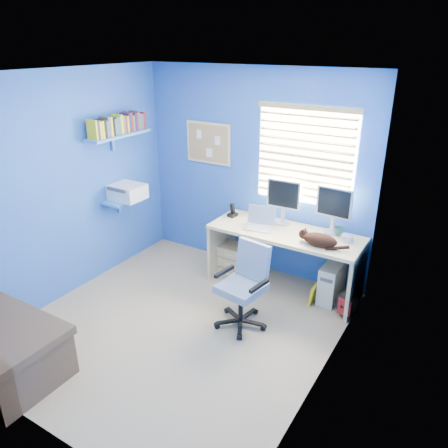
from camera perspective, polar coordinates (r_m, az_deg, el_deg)
The scene contains 23 objects.
floor at distance 4.70m, azimuth -5.84°, elevation -13.03°, with size 3.00×3.20×0.00m, color tan.
ceiling at distance 3.82m, azimuth -7.41°, elevation 18.95°, with size 3.00×3.20×0.00m, color white.
wall_back at distance 5.38m, azimuth 3.93°, elevation 6.65°, with size 3.00×0.01×2.50m, color blue.
wall_front at distance 3.13m, azimuth -24.77°, elevation -8.11°, with size 3.00×0.01×2.50m, color blue.
wall_left at distance 5.12m, azimuth -20.04°, elevation 4.42°, with size 0.01×3.20×2.50m, color blue.
wall_right at distance 3.46m, azimuth 13.65°, elevation -3.54°, with size 0.01×3.20×2.50m, color blue.
desk at distance 5.18m, azimuth 7.83°, elevation -4.71°, with size 1.75×0.65×0.74m, color #DCC382.
laptop at distance 5.03m, azimuth 4.58°, elevation 0.60°, with size 0.33×0.26×0.22m, color silver.
monitor_left at distance 5.14m, azimuth 7.83°, elevation 2.88°, with size 0.40×0.12×0.54m, color silver.
monitor_right at distance 4.98m, azimuth 14.16°, elevation 1.72°, with size 0.40×0.12×0.54m, color silver.
phone at distance 5.36m, azimuth 1.13°, elevation 1.86°, with size 0.09×0.11×0.17m, color black.
mug at distance 5.01m, azimuth 14.76°, elevation -0.96°, with size 0.10×0.09×0.10m, color #30695E.
cd_spindle at distance 4.90m, azimuth 15.75°, elevation -1.78°, with size 0.13×0.13×0.07m, color silver.
cat at distance 4.72m, azimuth 12.41°, elevation -2.03°, with size 0.37×0.20×0.13m, color black.
tower_pc at distance 5.13m, azimuth 13.90°, elevation -7.36°, with size 0.19×0.44×0.45m, color beige.
drawer_boxes at distance 5.50m, azimuth 1.33°, elevation -4.71°, with size 0.35×0.28×0.41m, color tan.
yellow_book at distance 5.05m, azimuth 11.54°, elevation -9.01°, with size 0.03×0.17×0.24m, color yellow.
backpack at distance 4.92m, azimuth 15.76°, elevation -9.94°, with size 0.26×0.20×0.31m, color black.
bed_corner at distance 4.40m, azimuth -26.93°, elevation -14.76°, with size 1.02×0.73×0.49m, color brown.
office_chair at distance 4.55m, azimuth 2.57°, elevation -9.34°, with size 0.58×0.58×0.88m.
window_blinds at distance 5.02m, azimuth 10.51°, elevation 8.67°, with size 1.15×0.05×1.10m.
corkboard at distance 5.61m, azimuth -2.07°, elevation 10.52°, with size 0.64×0.02×0.52m.
wall_shelves at distance 5.44m, azimuth -13.23°, elevation 8.28°, with size 0.42×0.90×1.05m.
Camera 1 is at (2.37, -2.99, 2.75)m, focal length 35.00 mm.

